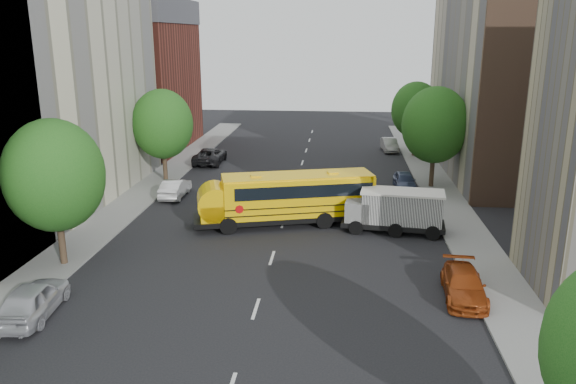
# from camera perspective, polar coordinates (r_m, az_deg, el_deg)

# --- Properties ---
(ground) EXTENTS (120.00, 120.00, 0.00)m
(ground) POSITION_cam_1_polar(r_m,az_deg,el_deg) (33.14, -1.21, -5.41)
(ground) COLOR black
(ground) RESTS_ON ground
(sidewalk_left) EXTENTS (3.00, 80.00, 0.12)m
(sidewalk_left) POSITION_cam_1_polar(r_m,az_deg,el_deg) (40.55, -16.75, -2.01)
(sidewalk_left) COLOR slate
(sidewalk_left) RESTS_ON ground
(sidewalk_right) EXTENTS (3.00, 80.00, 0.12)m
(sidewalk_right) POSITION_cam_1_polar(r_m,az_deg,el_deg) (38.45, 16.99, -2.99)
(sidewalk_right) COLOR slate
(sidewalk_right) RESTS_ON ground
(lane_markings) EXTENTS (0.15, 64.00, 0.01)m
(lane_markings) POSITION_cam_1_polar(r_m,az_deg,el_deg) (42.57, 0.33, -0.56)
(lane_markings) COLOR silver
(lane_markings) RESTS_ON ground
(building_left_cream) EXTENTS (10.00, 26.00, 20.00)m
(building_left_cream) POSITION_cam_1_polar(r_m,az_deg,el_deg) (42.63, -25.61, 11.62)
(building_left_cream) COLOR beige
(building_left_cream) RESTS_ON ground
(building_left_redbrick) EXTENTS (10.00, 15.00, 13.00)m
(building_left_redbrick) POSITION_cam_1_polar(r_m,az_deg,el_deg) (62.79, -14.99, 10.24)
(building_left_redbrick) COLOR maroon
(building_left_redbrick) RESTS_ON ground
(building_right_far) EXTENTS (10.00, 22.00, 18.00)m
(building_right_far) POSITION_cam_1_polar(r_m,az_deg,el_deg) (52.78, 21.67, 11.45)
(building_right_far) COLOR #BAAD90
(building_right_far) RESTS_ON ground
(building_right_sidewall) EXTENTS (10.10, 0.30, 18.00)m
(building_right_sidewall) POSITION_cam_1_polar(r_m,az_deg,el_deg) (42.33, 25.71, 10.22)
(building_right_sidewall) COLOR brown
(building_right_sidewall) RESTS_ON ground
(street_tree_1) EXTENTS (5.12, 5.12, 7.90)m
(street_tree_1) POSITION_cam_1_polar(r_m,az_deg,el_deg) (31.23, -22.66, 1.55)
(street_tree_1) COLOR #38281C
(street_tree_1) RESTS_ON ground
(street_tree_2) EXTENTS (4.99, 4.99, 7.71)m
(street_tree_2) POSITION_cam_1_polar(r_m,az_deg,el_deg) (47.56, -12.63, 6.75)
(street_tree_2) COLOR #38281C
(street_tree_2) RESTS_ON ground
(street_tree_4) EXTENTS (5.25, 5.25, 8.10)m
(street_tree_4) POSITION_cam_1_polar(r_m,az_deg,el_deg) (45.82, 14.73, 6.60)
(street_tree_4) COLOR #38281C
(street_tree_4) RESTS_ON ground
(street_tree_5) EXTENTS (4.86, 4.86, 7.51)m
(street_tree_5) POSITION_cam_1_polar(r_m,az_deg,el_deg) (57.64, 12.86, 8.12)
(street_tree_5) COLOR #38281C
(street_tree_5) RESTS_ON ground
(school_bus) EXTENTS (12.28, 5.85, 3.39)m
(school_bus) POSITION_cam_1_polar(r_m,az_deg,el_deg) (36.10, -0.28, -0.45)
(school_bus) COLOR black
(school_bus) RESTS_ON ground
(safari_truck) EXTENTS (6.49, 3.01, 2.68)m
(safari_truck) POSITION_cam_1_polar(r_m,az_deg,el_deg) (35.47, 10.77, -1.82)
(safari_truck) COLOR black
(safari_truck) RESTS_ON ground
(parked_car_0) EXTENTS (2.26, 4.77, 1.58)m
(parked_car_0) POSITION_cam_1_polar(r_m,az_deg,el_deg) (27.31, -24.50, -9.91)
(parked_car_0) COLOR #B0B1B7
(parked_car_0) RESTS_ON ground
(parked_car_1) EXTENTS (1.48, 4.24, 1.39)m
(parked_car_1) POSITION_cam_1_polar(r_m,az_deg,el_deg) (43.41, -11.40, 0.39)
(parked_car_1) COLOR silver
(parked_car_1) RESTS_ON ground
(parked_car_2) EXTENTS (2.54, 5.45, 1.51)m
(parked_car_2) POSITION_cam_1_polar(r_m,az_deg,el_deg) (54.32, -7.93, 3.69)
(parked_car_2) COLOR black
(parked_car_2) RESTS_ON ground
(parked_car_3) EXTENTS (2.12, 4.61, 1.31)m
(parked_car_3) POSITION_cam_1_polar(r_m,az_deg,el_deg) (27.83, 17.42, -8.99)
(parked_car_3) COLOR #963B13
(parked_car_3) RESTS_ON ground
(parked_car_4) EXTENTS (1.70, 3.99, 1.35)m
(parked_car_4) POSITION_cam_1_polar(r_m,az_deg,el_deg) (45.79, 11.75, 1.14)
(parked_car_4) COLOR #384363
(parked_car_4) RESTS_ON ground
(parked_car_5) EXTENTS (1.77, 4.23, 1.36)m
(parked_car_5) POSITION_cam_1_polar(r_m,az_deg,el_deg) (60.48, 10.27, 4.75)
(parked_car_5) COLOR gray
(parked_car_5) RESTS_ON ground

